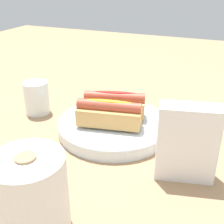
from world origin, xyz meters
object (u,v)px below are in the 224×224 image
Objects in this scene: hotdog_back at (109,114)px; water_glass at (37,98)px; hotdog_front at (114,105)px; napkin_box at (187,143)px; serving_bowl at (112,125)px; paper_towel_roll at (31,195)px; chopstick_near at (130,101)px.

water_glass is (0.24, -0.05, -0.02)m from hotdog_back.
hotdog_front is 1.05× the size of napkin_box.
serving_bowl is 0.23m from napkin_box.
paper_towel_roll is (-0.01, 0.36, 0.00)m from hotdog_front.
serving_bowl is at bearing -42.77° from napkin_box.
hotdog_front reaches higher than serving_bowl.
water_glass is 0.45m from napkin_box.
napkin_box reaches higher than paper_towel_roll.
paper_towel_roll is 0.89× the size of napkin_box.
water_glass is 0.60× the size of napkin_box.
hotdog_front is at bearing -47.81° from napkin_box.
serving_bowl is at bearing -88.40° from paper_towel_roll.
water_glass is 0.28m from chopstick_near.
paper_towel_roll is (-0.24, 0.35, 0.02)m from water_glass.
napkin_box is at bearing -130.49° from paper_towel_roll.
water_glass reaches higher than serving_bowl.
water_glass reaches higher than chopstick_near.
water_glass is at bearing -4.45° from serving_bowl.
hotdog_front is 0.72× the size of chopstick_near.
hotdog_back is 0.21m from napkin_box.
hotdog_front is at bearing -80.12° from hotdog_back.
serving_bowl is 2.04× the size of paper_towel_roll.
paper_towel_roll is 0.29m from napkin_box.
hotdog_back is 0.30m from paper_towel_roll.
chopstick_near is (0.22, -0.30, -0.07)m from napkin_box.
hotdog_back is at bearing 169.25° from water_glass.
serving_bowl is 1.74× the size of hotdog_front.
paper_towel_roll is (-0.01, 0.33, 0.05)m from serving_bowl.
hotdog_front is 0.17m from chopstick_near.
napkin_box is 0.37m from chopstick_near.
hotdog_back is 1.05× the size of napkin_box.
hotdog_back is at bearing -89.15° from paper_towel_roll.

